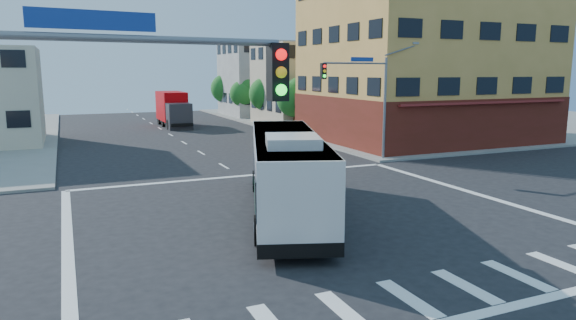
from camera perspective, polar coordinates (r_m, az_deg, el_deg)
name	(u,v)px	position (r m, az deg, el deg)	size (l,w,h in m)	color
ground	(312,218)	(21.77, 2.70, -6.46)	(120.00, 120.00, 0.00)	black
sidewalk_ne	(434,118)	(69.87, 15.93, 4.56)	(50.00, 50.00, 0.15)	gray
corner_building_ne	(424,73)	(47.32, 14.83, 9.29)	(18.10, 15.44, 14.00)	gold
building_east_near	(314,85)	(58.89, 2.96, 8.31)	(12.06, 10.06, 9.00)	#B7A68C
building_east_far	(269,79)	(71.68, -2.10, 9.00)	(12.06, 10.06, 10.00)	#A8A7A2
signal_mast_ne	(365,88)	(34.62, 8.55, 7.90)	(7.91, 1.13, 8.07)	slate
signal_mast_sw	(81,149)	(8.16, -21.97, 1.09)	(7.91, 1.01, 8.07)	slate
street_tree_a	(296,97)	(51.28, 0.87, 7.07)	(3.60, 3.60, 5.53)	#3D2616
street_tree_b	(267,92)	(58.65, -2.39, 7.57)	(3.80, 3.80, 5.79)	#3D2616
street_tree_c	(244,92)	(66.18, -4.92, 7.56)	(3.40, 3.40, 5.29)	#3D2616
street_tree_d	(226,87)	(73.78, -6.93, 8.09)	(4.00, 4.00, 6.03)	#3D2616
transit_bus	(286,171)	(22.02, -0.18, -1.28)	(6.83, 13.03, 3.80)	black
box_truck	(173,110)	(58.33, -12.62, 5.45)	(2.55, 8.45, 3.80)	#2B2A30
parked_car	(302,130)	(47.30, 1.57, 3.35)	(1.73, 4.30, 1.47)	#DCB85C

